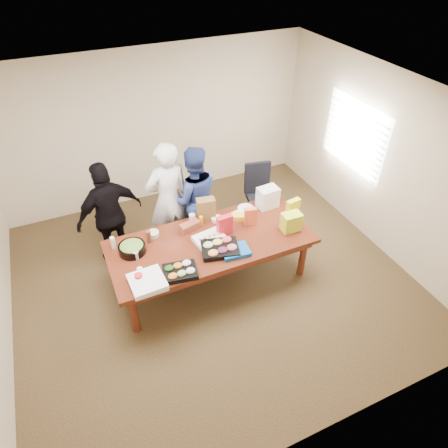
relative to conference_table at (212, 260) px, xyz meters
name	(u,v)px	position (x,y,z in m)	size (l,w,h in m)	color
floor	(212,279)	(0.00, 0.00, -0.39)	(5.50, 5.00, 0.02)	#47301E
ceiling	(207,102)	(0.00, 0.00, 2.33)	(5.50, 5.00, 0.02)	white
wall_back	(155,128)	(0.00, 2.50, 0.98)	(5.50, 0.04, 2.70)	beige
wall_front	(325,367)	(0.00, -2.50, 0.98)	(5.50, 0.04, 2.70)	beige
wall_right	(379,161)	(2.75, 0.00, 0.98)	(0.04, 5.00, 2.70)	beige
window_panel	(354,136)	(2.72, 0.60, 1.12)	(0.03, 1.40, 1.10)	white
window_blinds	(352,136)	(2.68, 0.60, 1.12)	(0.04, 1.36, 1.00)	beige
conference_table	(212,260)	(0.00, 0.00, 0.00)	(2.80, 1.20, 0.75)	#4C1C0F
office_chair	(262,198)	(1.30, 0.91, 0.14)	(0.52, 0.52, 1.03)	black
person_center	(169,199)	(-0.29, 0.94, 0.55)	(0.67, 0.44, 1.85)	silver
person_right	(194,198)	(0.11, 0.93, 0.47)	(0.82, 0.64, 1.69)	navy
person_left	(110,215)	(-1.16, 1.00, 0.48)	(1.00, 0.42, 1.71)	black
veggie_tray	(180,272)	(-0.59, -0.43, 0.41)	(0.42, 0.33, 0.06)	black
fruit_tray	(220,249)	(0.03, -0.25, 0.41)	(0.49, 0.38, 0.07)	black
sheet_cake	(210,239)	(-0.02, 0.00, 0.41)	(0.41, 0.31, 0.07)	white
salad_bowl	(132,249)	(-1.04, 0.21, 0.43)	(0.36, 0.36, 0.12)	black
chip_bag_blue	(235,251)	(0.20, -0.36, 0.40)	(0.37, 0.28, 0.06)	#0B51AA
chip_bag_red	(225,226)	(0.22, 0.04, 0.53)	(0.22, 0.09, 0.32)	red
chip_bag_yellow	(293,209)	(1.28, -0.01, 0.53)	(0.21, 0.08, 0.31)	#FAF51E
chip_bag_orange	(250,216)	(0.66, 0.11, 0.51)	(0.17, 0.08, 0.27)	#E25F31
mayo_jar	(192,218)	(-0.09, 0.48, 0.45)	(0.09, 0.09, 0.14)	white
mustard_bottle	(201,221)	(0.00, 0.36, 0.45)	(0.06, 0.06, 0.16)	#EEA506
dressing_bottle	(149,237)	(-0.78, 0.31, 0.47)	(0.06, 0.06, 0.19)	brown
ranch_bottle	(113,243)	(-1.25, 0.39, 0.46)	(0.06, 0.06, 0.18)	white
banana_bunch	(239,217)	(0.56, 0.28, 0.41)	(0.22, 0.13, 0.07)	yellow
bread_loaf	(190,226)	(-0.18, 0.34, 0.43)	(0.29, 0.13, 0.12)	brown
kraft_bag	(206,209)	(0.13, 0.48, 0.55)	(0.26, 0.15, 0.34)	brown
red_cup	(139,278)	(-1.10, -0.36, 0.44)	(0.10, 0.10, 0.13)	red
clear_cup_a	(140,271)	(-1.05, -0.23, 0.42)	(0.07, 0.07, 0.10)	white
clear_cup_b	(136,255)	(-1.02, 0.07, 0.43)	(0.08, 0.08, 0.12)	silver
pizza_box_lower	(148,283)	(-1.01, -0.44, 0.40)	(0.41, 0.41, 0.05)	white
pizza_box_upper	(147,281)	(-1.02, -0.45, 0.45)	(0.41, 0.41, 0.05)	white
plate_a	(240,215)	(0.61, 0.34, 0.38)	(0.26, 0.26, 0.01)	white
plate_b	(246,208)	(0.76, 0.46, 0.38)	(0.26, 0.26, 0.02)	white
dip_bowl_a	(216,219)	(0.24, 0.37, 0.41)	(0.15, 0.15, 0.06)	white
dip_bowl_b	(153,234)	(-0.70, 0.42, 0.41)	(0.16, 0.16, 0.06)	beige
grocery_bag_white	(268,197)	(1.09, 0.39, 0.54)	(0.30, 0.22, 0.32)	white
grocery_bag_yellow	(291,222)	(1.12, -0.24, 0.51)	(0.27, 0.19, 0.27)	#CEDB2A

